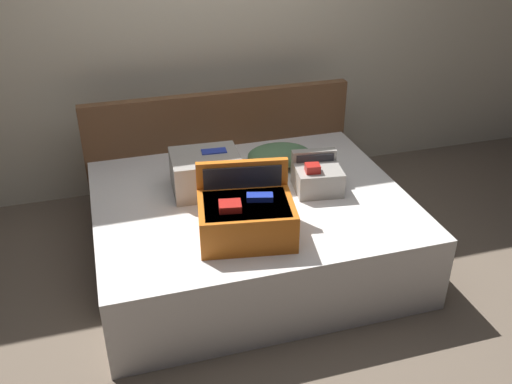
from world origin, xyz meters
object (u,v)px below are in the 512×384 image
pillow_near_headboard (280,155)px  hard_case_medium (206,172)px  hard_case_large (246,215)px  hard_case_small (317,176)px  bed (251,230)px

pillow_near_headboard → hard_case_medium: bearing=-160.5°
hard_case_large → hard_case_small: 0.68m
hard_case_small → pillow_near_headboard: hard_case_small is taller
bed → pillow_near_headboard: bearing=49.9°
bed → hard_case_large: 0.56m
hard_case_large → pillow_near_headboard: 0.89m
bed → hard_case_medium: (-0.24, 0.17, 0.37)m
hard_case_medium → pillow_near_headboard: bearing=22.4°
hard_case_large → pillow_near_headboard: hard_case_large is taller
hard_case_large → hard_case_medium: hard_case_large is taller
hard_case_large → hard_case_small: size_ratio=1.80×
bed → hard_case_medium: bearing=144.1°
bed → hard_case_large: (-0.14, -0.40, 0.37)m
bed → hard_case_small: size_ratio=6.00×
hard_case_medium → pillow_near_headboard: (0.55, 0.20, -0.05)m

